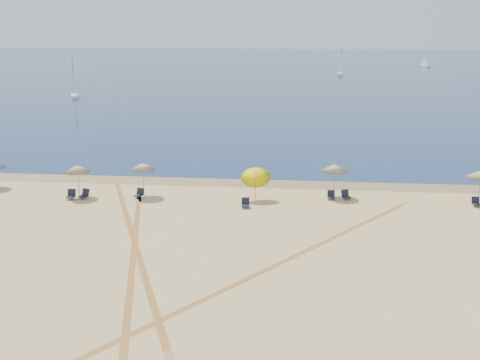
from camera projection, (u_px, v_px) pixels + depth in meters
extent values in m
plane|color=tan|center=(191.00, 346.00, 21.02)|extent=(160.00, 160.00, 0.00)
plane|color=#0C2151|center=(285.00, 61.00, 237.02)|extent=(500.00, 500.00, 0.00)
plane|color=olive|center=(245.00, 182.00, 44.06)|extent=(500.00, 500.00, 0.00)
cylinder|color=gray|center=(79.00, 182.00, 39.97)|extent=(0.05, 0.05, 2.31)
cone|color=#F4EAC5|center=(77.00, 169.00, 39.71)|extent=(1.85, 1.85, 0.55)
sphere|color=gray|center=(77.00, 165.00, 39.63)|extent=(0.08, 0.08, 0.08)
cylinder|color=gray|center=(143.00, 180.00, 40.22)|extent=(0.05, 0.05, 2.42)
cone|color=#F4EAC5|center=(143.00, 166.00, 39.94)|extent=(1.92, 1.92, 0.55)
sphere|color=gray|center=(142.00, 162.00, 39.86)|extent=(0.08, 0.08, 0.08)
cylinder|color=gray|center=(255.00, 188.00, 38.80)|extent=(0.05, 1.17, 2.07)
cone|color=yellow|center=(255.00, 174.00, 39.03)|extent=(2.16, 2.16, 1.52)
sphere|color=gray|center=(256.00, 170.00, 38.95)|extent=(0.08, 0.08, 0.08)
cylinder|color=gray|center=(334.00, 181.00, 40.04)|extent=(0.05, 0.05, 2.36)
cone|color=#F4EAC5|center=(335.00, 168.00, 39.77)|extent=(2.02, 2.02, 0.55)
sphere|color=gray|center=(335.00, 164.00, 39.69)|extent=(0.08, 0.08, 0.08)
cylinder|color=gray|center=(480.00, 188.00, 38.10)|extent=(0.05, 0.05, 2.38)
cube|color=black|center=(71.00, 197.00, 39.51)|extent=(0.64, 0.64, 0.05)
cube|color=black|center=(72.00, 192.00, 39.72)|extent=(0.61, 0.26, 0.53)
cylinder|color=#A5A5AD|center=(66.00, 199.00, 39.33)|extent=(0.03, 0.03, 0.19)
cylinder|color=#A5A5AD|center=(73.00, 199.00, 39.32)|extent=(0.03, 0.03, 0.19)
cube|color=black|center=(83.00, 196.00, 39.62)|extent=(0.77, 0.77, 0.05)
cube|color=black|center=(86.00, 192.00, 39.80)|extent=(0.64, 0.42, 0.53)
cylinder|color=#A5A5AD|center=(80.00, 198.00, 39.54)|extent=(0.03, 0.03, 0.20)
cylinder|color=#A5A5AD|center=(85.00, 199.00, 39.33)|extent=(0.03, 0.03, 0.20)
cube|color=black|center=(139.00, 195.00, 39.90)|extent=(0.68, 0.68, 0.05)
cube|color=black|center=(140.00, 191.00, 40.08)|extent=(0.59, 0.33, 0.50)
cylinder|color=#A5A5AD|center=(135.00, 197.00, 39.79)|extent=(0.02, 0.02, 0.18)
cylinder|color=#A5A5AD|center=(141.00, 198.00, 39.65)|extent=(0.02, 0.02, 0.18)
cube|color=black|center=(246.00, 205.00, 37.57)|extent=(0.61, 0.61, 0.05)
cube|color=black|center=(246.00, 201.00, 37.77)|extent=(0.58, 0.26, 0.50)
cylinder|color=#A5A5AD|center=(242.00, 208.00, 37.40)|extent=(0.02, 0.02, 0.18)
cylinder|color=#A5A5AD|center=(249.00, 208.00, 37.40)|extent=(0.02, 0.02, 0.18)
cube|color=black|center=(331.00, 197.00, 39.45)|extent=(0.54, 0.54, 0.05)
cube|color=black|center=(331.00, 193.00, 39.64)|extent=(0.54, 0.20, 0.48)
cylinder|color=#A5A5AD|center=(328.00, 199.00, 39.31)|extent=(0.02, 0.02, 0.18)
cylinder|color=#A5A5AD|center=(334.00, 199.00, 39.27)|extent=(0.02, 0.02, 0.18)
cube|color=black|center=(347.00, 197.00, 39.46)|extent=(0.75, 0.75, 0.05)
cube|color=black|center=(345.00, 193.00, 39.66)|extent=(0.61, 0.41, 0.51)
cylinder|color=#A5A5AD|center=(344.00, 199.00, 39.22)|extent=(0.03, 0.03, 0.19)
cylinder|color=#A5A5AD|center=(350.00, 199.00, 39.35)|extent=(0.03, 0.03, 0.19)
cube|color=black|center=(476.00, 204.00, 37.88)|extent=(0.53, 0.53, 0.05)
cube|color=black|center=(475.00, 200.00, 38.07)|extent=(0.53, 0.20, 0.47)
cylinder|color=#A5A5AD|center=(474.00, 206.00, 37.74)|extent=(0.02, 0.02, 0.17)
cylinder|color=#A5A5AD|center=(480.00, 206.00, 37.70)|extent=(0.02, 0.02, 0.17)
cube|color=white|center=(425.00, 66.00, 196.66)|extent=(3.04, 5.27, 0.56)
cylinder|color=gray|center=(426.00, 56.00, 195.70)|extent=(0.11, 0.11, 7.47)
cube|color=white|center=(75.00, 96.00, 102.28)|extent=(3.26, 5.14, 0.55)
cylinder|color=gray|center=(73.00, 77.00, 101.33)|extent=(0.11, 0.11, 7.36)
cube|color=white|center=(340.00, 74.00, 156.17)|extent=(2.09, 6.28, 0.67)
cylinder|color=gray|center=(341.00, 59.00, 155.02)|extent=(0.13, 0.13, 8.97)
plane|color=tan|center=(133.00, 262.00, 28.68)|extent=(34.02, 34.02, 0.00)
plane|color=tan|center=(134.00, 254.00, 29.72)|extent=(34.02, 34.02, 0.00)
plane|color=tan|center=(279.00, 264.00, 28.48)|extent=(39.27, 39.27, 0.00)
plane|color=tan|center=(292.00, 258.00, 29.26)|extent=(39.27, 39.27, 0.00)
plane|color=tan|center=(132.00, 235.00, 32.60)|extent=(36.55, 36.55, 0.00)
plane|color=tan|center=(130.00, 229.00, 33.62)|extent=(36.55, 36.55, 0.00)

